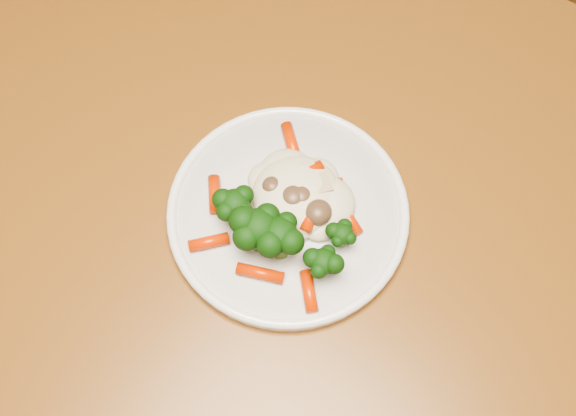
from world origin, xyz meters
name	(u,v)px	position (x,y,z in m)	size (l,w,h in m)	color
dining_table	(206,221)	(-0.17, 0.30, 0.66)	(1.32, 0.89, 0.75)	brown
plate	(288,214)	(-0.07, 0.33, 0.76)	(0.24, 0.24, 0.01)	white
meal	(285,215)	(-0.07, 0.32, 0.78)	(0.17, 0.17, 0.05)	beige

